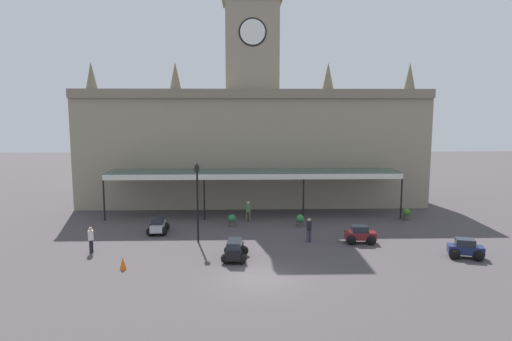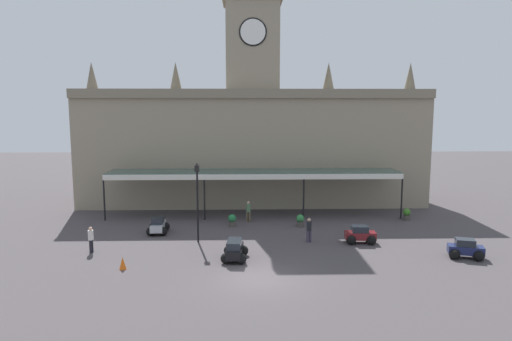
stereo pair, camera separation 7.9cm
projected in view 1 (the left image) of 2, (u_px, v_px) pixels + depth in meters
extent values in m
plane|color=#484245|center=(260.00, 279.00, 24.72)|extent=(140.00, 140.00, 0.00)
cube|color=gray|center=(252.00, 147.00, 44.09)|extent=(32.03, 6.91, 10.75)
cube|color=gray|center=(253.00, 93.00, 39.84)|extent=(32.03, 0.30, 0.80)
cube|color=gray|center=(252.00, 47.00, 42.80)|extent=(4.80, 4.80, 8.01)
cylinder|color=white|center=(253.00, 32.00, 40.23)|extent=(2.20, 0.12, 2.20)
cylinder|color=black|center=(253.00, 32.00, 40.27)|extent=(2.46, 0.06, 2.46)
cone|color=#6E6554|center=(91.00, 76.00, 42.74)|extent=(1.10, 1.10, 2.60)
cone|color=#6E6554|center=(175.00, 76.00, 42.97)|extent=(1.10, 1.10, 2.60)
cone|color=#6E6554|center=(328.00, 76.00, 43.38)|extent=(1.10, 1.10, 2.60)
cone|color=#6E6554|center=(410.00, 77.00, 43.61)|extent=(1.10, 1.10, 2.60)
cube|color=#38564C|center=(254.00, 172.00, 38.72)|extent=(24.40, 3.20, 0.16)
cube|color=silver|center=(254.00, 177.00, 37.16)|extent=(24.40, 0.12, 0.44)
cylinder|color=black|center=(104.00, 198.00, 37.19)|extent=(0.14, 0.14, 3.68)
cylinder|color=black|center=(204.00, 198.00, 37.43)|extent=(0.14, 0.14, 3.68)
cylinder|color=black|center=(303.00, 197.00, 37.66)|extent=(0.14, 0.14, 3.68)
cylinder|color=black|center=(401.00, 197.00, 37.90)|extent=(0.14, 0.14, 3.68)
cube|color=#B2B5BA|center=(158.00, 226.00, 33.55)|extent=(0.93, 2.07, 0.50)
cube|color=#1E232B|center=(158.00, 220.00, 33.43)|extent=(0.83, 1.12, 0.42)
sphere|color=black|center=(154.00, 227.00, 34.22)|extent=(0.64, 0.64, 0.64)
sphere|color=black|center=(165.00, 227.00, 34.27)|extent=(0.64, 0.64, 0.64)
sphere|color=black|center=(150.00, 232.00, 32.88)|extent=(0.64, 0.64, 0.64)
sphere|color=black|center=(163.00, 231.00, 32.93)|extent=(0.64, 0.64, 0.64)
cube|color=black|center=(235.00, 251.00, 27.76)|extent=(1.08, 2.32, 0.55)
cube|color=#1E232B|center=(235.00, 244.00, 27.49)|extent=(0.96, 1.61, 0.45)
sphere|color=black|center=(229.00, 250.00, 28.58)|extent=(0.64, 0.64, 0.64)
sphere|color=black|center=(243.00, 251.00, 28.53)|extent=(0.64, 0.64, 0.64)
sphere|color=black|center=(226.00, 259.00, 27.05)|extent=(0.64, 0.64, 0.64)
sphere|color=black|center=(241.00, 259.00, 27.00)|extent=(0.64, 0.64, 0.64)
cube|color=maroon|center=(360.00, 235.00, 31.21)|extent=(2.10, 1.00, 0.50)
cube|color=#1E232B|center=(360.00, 229.00, 31.14)|extent=(1.14, 0.86, 0.42)
sphere|color=black|center=(369.00, 236.00, 31.65)|extent=(0.64, 0.64, 0.64)
sphere|color=black|center=(371.00, 240.00, 30.78)|extent=(0.64, 0.64, 0.64)
sphere|color=black|center=(349.00, 236.00, 31.69)|extent=(0.64, 0.64, 0.64)
sphere|color=black|center=(351.00, 240.00, 30.82)|extent=(0.64, 0.64, 0.64)
cube|color=#19214C|center=(466.00, 249.00, 28.12)|extent=(2.21, 1.41, 0.50)
cube|color=#1E232B|center=(465.00, 242.00, 28.06)|extent=(1.28, 1.07, 0.42)
sphere|color=black|center=(476.00, 251.00, 28.40)|extent=(0.64, 0.64, 0.64)
sphere|color=black|center=(479.00, 256.00, 27.56)|extent=(0.64, 0.64, 0.64)
sphere|color=black|center=(452.00, 250.00, 28.73)|extent=(0.64, 0.64, 0.64)
sphere|color=black|center=(455.00, 254.00, 27.89)|extent=(0.64, 0.64, 0.64)
cylinder|color=brown|center=(250.00, 217.00, 36.95)|extent=(0.17, 0.17, 0.82)
cylinder|color=brown|center=(247.00, 217.00, 37.03)|extent=(0.17, 0.17, 0.82)
cylinder|color=#4C724C|center=(248.00, 208.00, 36.89)|extent=(0.34, 0.34, 0.62)
sphere|color=tan|center=(248.00, 203.00, 36.83)|extent=(0.23, 0.23, 0.23)
cylinder|color=#3F384C|center=(310.00, 236.00, 31.46)|extent=(0.17, 0.17, 0.82)
cylinder|color=#3F384C|center=(307.00, 236.00, 31.37)|extent=(0.17, 0.17, 0.82)
cylinder|color=black|center=(309.00, 226.00, 31.31)|extent=(0.34, 0.34, 0.62)
sphere|color=tan|center=(309.00, 220.00, 31.25)|extent=(0.23, 0.23, 0.23)
cylinder|color=black|center=(91.00, 247.00, 29.02)|extent=(0.17, 0.17, 0.82)
cylinder|color=black|center=(92.00, 246.00, 29.24)|extent=(0.17, 0.17, 0.82)
cylinder|color=silver|center=(91.00, 235.00, 29.03)|extent=(0.34, 0.34, 0.62)
sphere|color=tan|center=(90.00, 229.00, 28.97)|extent=(0.23, 0.23, 0.23)
cylinder|color=black|center=(198.00, 207.00, 31.12)|extent=(0.13, 0.13, 4.88)
cube|color=black|center=(197.00, 168.00, 30.75)|extent=(0.30, 0.30, 0.44)
sphere|color=black|center=(197.00, 164.00, 30.71)|extent=(0.14, 0.14, 0.14)
cone|color=orange|center=(123.00, 263.00, 26.10)|extent=(0.40, 0.40, 0.73)
cylinder|color=#47423D|center=(406.00, 217.00, 37.56)|extent=(0.56, 0.56, 0.42)
sphere|color=#3B7825|center=(407.00, 212.00, 37.50)|extent=(0.60, 0.60, 0.60)
cylinder|color=#47423D|center=(300.00, 224.00, 35.45)|extent=(0.56, 0.56, 0.42)
sphere|color=#307D3E|center=(300.00, 218.00, 35.39)|extent=(0.60, 0.60, 0.60)
cylinder|color=#47423D|center=(232.00, 224.00, 35.49)|extent=(0.56, 0.56, 0.42)
sphere|color=#24743D|center=(232.00, 218.00, 35.42)|extent=(0.60, 0.60, 0.60)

